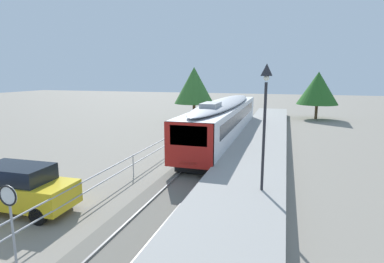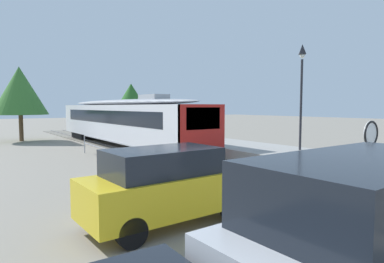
{
  "view_description": "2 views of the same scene",
  "coord_description": "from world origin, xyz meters",
  "px_view_note": "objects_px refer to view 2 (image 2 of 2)",
  "views": [
    {
      "loc": [
        4.97,
        5.47,
        5.81
      ],
      "look_at": [
        -1.0,
        25.18,
        2.0
      ],
      "focal_mm": 28.92,
      "sensor_mm": 36.0,
      "label": 1
    },
    {
      "loc": [
        -10.1,
        7.88,
        3.14
      ],
      "look_at": [
        0.0,
        22.18,
        1.8
      ],
      "focal_mm": 30.95,
      "sensor_mm": 36.0,
      "label": 2
    }
  ],
  "objects_px": {
    "speed_limit_sign": "(370,150)",
    "parked_suv_yellow": "(167,185)",
    "platform_lamp_mid_platform": "(302,77)",
    "commuter_train": "(122,119)",
    "parked_van_silver": "(373,246)"
  },
  "relations": [
    {
      "from": "parked_van_silver",
      "to": "parked_suv_yellow",
      "type": "relative_size",
      "value": 1.06
    },
    {
      "from": "speed_limit_sign",
      "to": "platform_lamp_mid_platform",
      "type": "bearing_deg",
      "value": 46.2
    },
    {
      "from": "speed_limit_sign",
      "to": "parked_suv_yellow",
      "type": "relative_size",
      "value": 0.6
    },
    {
      "from": "parked_van_silver",
      "to": "speed_limit_sign",
      "type": "bearing_deg",
      "value": 27.58
    },
    {
      "from": "commuter_train",
      "to": "speed_limit_sign",
      "type": "distance_m",
      "value": 19.84
    },
    {
      "from": "commuter_train",
      "to": "speed_limit_sign",
      "type": "relative_size",
      "value": 7.41
    },
    {
      "from": "commuter_train",
      "to": "platform_lamp_mid_platform",
      "type": "height_order",
      "value": "platform_lamp_mid_platform"
    },
    {
      "from": "speed_limit_sign",
      "to": "commuter_train",
      "type": "bearing_deg",
      "value": 83.43
    },
    {
      "from": "platform_lamp_mid_platform",
      "to": "parked_suv_yellow",
      "type": "relative_size",
      "value": 1.15
    },
    {
      "from": "speed_limit_sign",
      "to": "parked_van_silver",
      "type": "relative_size",
      "value": 0.57
    },
    {
      "from": "platform_lamp_mid_platform",
      "to": "parked_van_silver",
      "type": "relative_size",
      "value": 1.08
    },
    {
      "from": "parked_van_silver",
      "to": "parked_suv_yellow",
      "type": "distance_m",
      "value": 5.35
    },
    {
      "from": "parked_van_silver",
      "to": "parked_suv_yellow",
      "type": "height_order",
      "value": "parked_van_silver"
    },
    {
      "from": "platform_lamp_mid_platform",
      "to": "parked_suv_yellow",
      "type": "xyz_separation_m",
      "value": [
        -9.83,
        -3.16,
        -3.56
      ]
    },
    {
      "from": "platform_lamp_mid_platform",
      "to": "parked_suv_yellow",
      "type": "bearing_deg",
      "value": -162.18
    }
  ]
}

